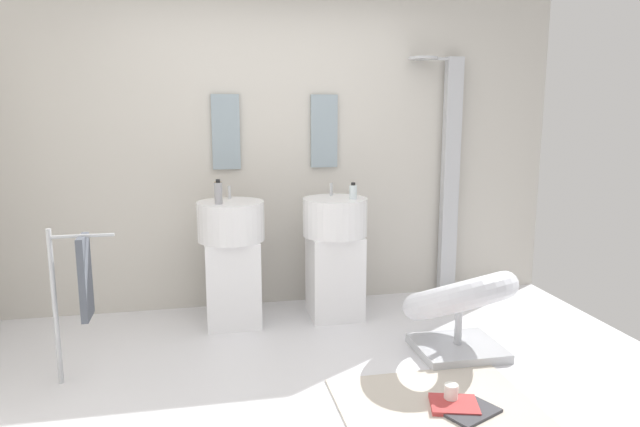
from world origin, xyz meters
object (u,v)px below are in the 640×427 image
shower_column (449,173)px  magazine_charcoal (470,411)px  pedestal_sink_right (335,252)px  soap_bottle_clear (353,192)px  soap_bottle_amber (218,190)px  pedestal_sink_left (232,257)px  lounge_chair (459,303)px  soap_bottle_grey (218,193)px  magazine_red (454,405)px  towel_rack (80,281)px  coffee_mug (451,393)px

shower_column → magazine_charcoal: bearing=-109.9°
pedestal_sink_right → soap_bottle_clear: (0.13, -0.06, 0.48)m
soap_bottle_amber → shower_column: bearing=5.9°
pedestal_sink_left → soap_bottle_clear: size_ratio=8.31×
lounge_chair → magazine_charcoal: (-0.28, -0.77, -0.33)m
magazine_charcoal → soap_bottle_grey: soap_bottle_grey is taller
magazine_charcoal → magazine_red: 0.10m
pedestal_sink_right → lounge_chair: pedestal_sink_right is taller
towel_rack → soap_bottle_clear: 2.02m
soap_bottle_grey → soap_bottle_clear: (1.01, 0.03, -0.02)m
pedestal_sink_right → pedestal_sink_left: bearing=180.0°
magazine_charcoal → magazine_red: (-0.06, 0.08, 0.00)m
soap_bottle_grey → soap_bottle_amber: size_ratio=1.17×
pedestal_sink_right → towel_rack: bearing=-155.7°
soap_bottle_amber → pedestal_sink_right: bearing=-9.6°
pedestal_sink_right → coffee_mug: size_ratio=9.80×
soap_bottle_amber → lounge_chair: bearing=-33.3°
pedestal_sink_right → soap_bottle_amber: soap_bottle_amber is taller
shower_column → towel_rack: shower_column is taller
pedestal_sink_right → magazine_red: bearing=-78.6°
soap_bottle_amber → coffee_mug: bearing=-54.0°
soap_bottle_clear → magazine_charcoal: bearing=-81.0°
soap_bottle_grey → soap_bottle_clear: size_ratio=1.39×
coffee_mug → soap_bottle_amber: (-1.20, 1.65, 0.95)m
shower_column → magazine_red: shower_column is taller
soap_bottle_amber → pedestal_sink_left: bearing=-61.1°
pedestal_sink_left → pedestal_sink_right: same height
pedestal_sink_right → soap_bottle_amber: 1.02m
pedestal_sink_left → magazine_red: size_ratio=4.05×
magazine_red → soap_bottle_grey: size_ratio=1.47×
magazine_red → soap_bottle_amber: bearing=141.2°
pedestal_sink_left → shower_column: shower_column is taller
magazine_red → soap_bottle_clear: 1.79m
towel_rack → soap_bottle_clear: bearing=21.1°
towel_rack → magazine_charcoal: bearing=-22.0°
pedestal_sink_right → shower_column: size_ratio=0.51×
pedestal_sink_left → towel_rack: pedestal_sink_left is taller
towel_rack → soap_bottle_amber: bearing=47.7°
towel_rack → soap_bottle_clear: (1.85, 0.72, 0.38)m
pedestal_sink_right → soap_bottle_amber: size_ratio=6.97×
magazine_charcoal → soap_bottle_amber: soap_bottle_amber is taller
towel_rack → soap_bottle_grey: 1.15m
coffee_mug → soap_bottle_amber: 2.25m
soap_bottle_grey → pedestal_sink_right: bearing=6.0°
pedestal_sink_right → magazine_red: (0.31, -1.55, -0.50)m
lounge_chair → coffee_mug: size_ratio=9.66×
pedestal_sink_right → soap_bottle_grey: bearing=-174.0°
pedestal_sink_right → soap_bottle_amber: bearing=170.4°
pedestal_sink_left → soap_bottle_amber: soap_bottle_amber is taller
pedestal_sink_left → magazine_charcoal: bearing=-54.2°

